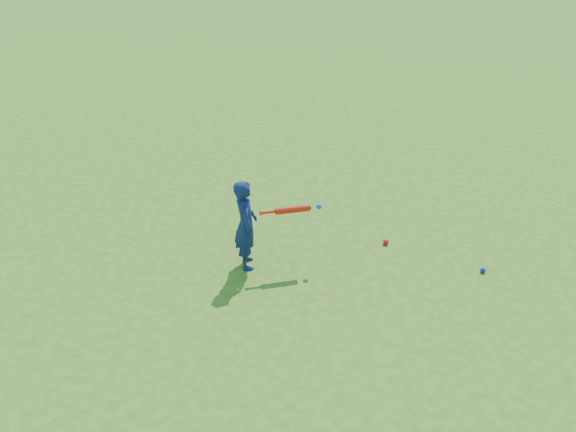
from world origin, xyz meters
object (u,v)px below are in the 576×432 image
at_px(child, 246,225).
at_px(bat_swing, 295,209).
at_px(ground_ball_red, 386,242).
at_px(ground_ball_blue, 483,270).

height_order(child, bat_swing, child).
bearing_deg(ground_ball_red, child, -164.94).
relative_size(child, ground_ball_red, 15.31).
relative_size(ground_ball_blue, bat_swing, 0.09).
xyz_separation_m(ground_ball_red, ground_ball_blue, (1.06, -0.61, -0.00)).
xyz_separation_m(child, bat_swing, (0.56, 0.08, 0.16)).
bearing_deg(child, ground_ball_blue, -102.77).
height_order(ground_ball_red, ground_ball_blue, ground_ball_red).
xyz_separation_m(ground_ball_red, bat_swing, (-1.15, -0.38, 0.68)).
relative_size(child, ground_ball_blue, 17.28).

